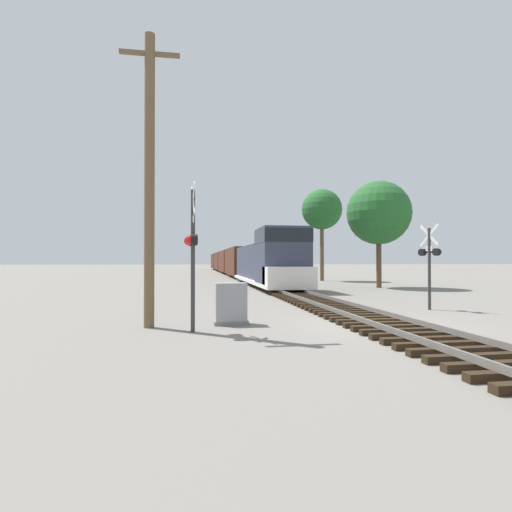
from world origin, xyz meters
The scene contains 10 objects.
ground_plane centered at (0.00, 0.00, 0.00)m, with size 400.00×400.00×0.00m, color slate.
rail_track_bed centered at (0.00, 0.00, 0.14)m, with size 2.60×160.00×0.31m.
freight_train centered at (0.00, 47.77, 1.86)m, with size 3.06×74.87×4.16m.
crossing_signal_near centered at (-5.80, -0.23, 2.46)m, with size 0.40×1.01×4.21m.
crossing_signal_far centered at (3.89, 3.42, 2.16)m, with size 0.57×1.01×3.53m.
relay_cabinet centered at (-4.57, 0.93, 0.65)m, with size 1.08×0.60×1.31m.
utility_pole centered at (-7.08, 0.73, 4.58)m, with size 1.80×0.31×8.93m.
tree_far_right centered at (8.00, 16.33, 5.59)m, with size 4.75×4.75×7.98m.
tree_mid_background centered at (7.05, 26.78, 7.12)m, with size 4.04×4.04×9.20m.
tree_deep_background centered at (8.19, 52.10, 5.20)m, with size 4.45×4.45×7.46m.
Camera 1 is at (-5.77, -11.69, 2.02)m, focal length 28.00 mm.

